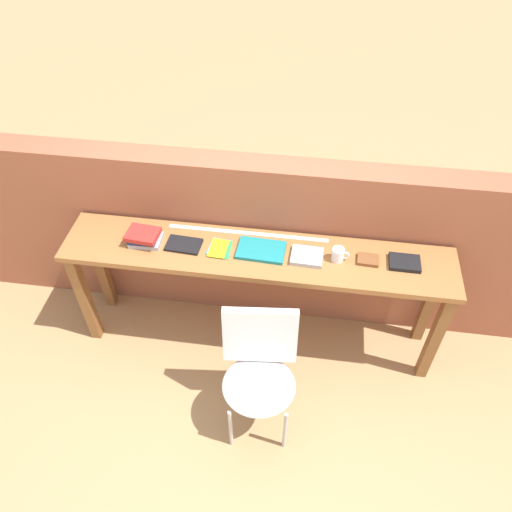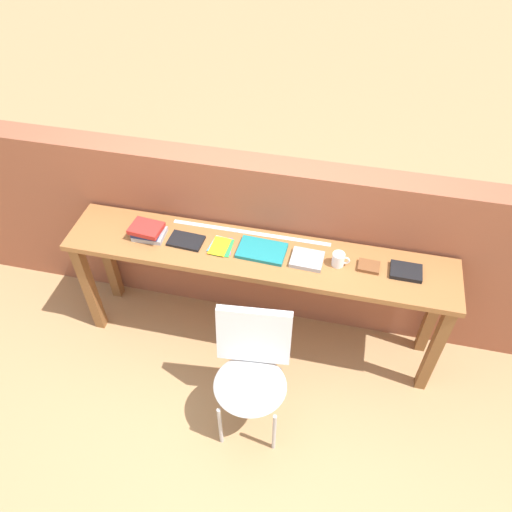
{
  "view_description": "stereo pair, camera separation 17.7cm",
  "coord_description": "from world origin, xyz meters",
  "views": [
    {
      "loc": [
        0.3,
        -1.9,
        3.1
      ],
      "look_at": [
        0.0,
        0.25,
        0.9
      ],
      "focal_mm": 35.0,
      "sensor_mm": 36.0,
      "label": 1
    },
    {
      "loc": [
        0.48,
        -1.87,
        3.1
      ],
      "look_at": [
        0.0,
        0.25,
        0.9
      ],
      "focal_mm": 35.0,
      "sensor_mm": 36.0,
      "label": 2
    }
  ],
  "objects": [
    {
      "name": "leather_journal_brown",
      "position": [
        0.69,
        0.32,
        0.89
      ],
      "size": [
        0.13,
        0.11,
        0.02
      ],
      "primitive_type": "cube",
      "rotation": [
        0.0,
        0.0,
        -0.05
      ],
      "color": "brown",
      "rests_on": "sideboard"
    },
    {
      "name": "magazine_cycling",
      "position": [
        -0.47,
        0.3,
        0.89
      ],
      "size": [
        0.23,
        0.16,
        0.02
      ],
      "primitive_type": "cube",
      "rotation": [
        0.0,
        0.0,
        -0.06
      ],
      "color": "black",
      "rests_on": "sideboard"
    },
    {
      "name": "brick_wall_back",
      "position": [
        0.0,
        0.64,
        0.66
      ],
      "size": [
        6.0,
        0.2,
        1.32
      ],
      "primitive_type": "cube",
      "color": "#935138",
      "rests_on": "ground"
    },
    {
      "name": "ground_plane",
      "position": [
        0.0,
        0.0,
        0.0
      ],
      "size": [
        40.0,
        40.0,
        0.0
      ],
      "primitive_type": "plane",
      "color": "tan"
    },
    {
      "name": "sideboard",
      "position": [
        0.0,
        0.3,
        0.74
      ],
      "size": [
        2.5,
        0.44,
        0.88
      ],
      "color": "#996033",
      "rests_on": "ground"
    },
    {
      "name": "pamphlet_pile_colourful",
      "position": [
        -0.24,
        0.3,
        0.89
      ],
      "size": [
        0.15,
        0.18,
        0.01
      ],
      "color": "purple",
      "rests_on": "sideboard"
    },
    {
      "name": "mug",
      "position": [
        0.5,
        0.31,
        0.92
      ],
      "size": [
        0.11,
        0.08,
        0.09
      ],
      "color": "white",
      "rests_on": "sideboard"
    },
    {
      "name": "book_stack_leftmost",
      "position": [
        -0.73,
        0.3,
        0.92
      ],
      "size": [
        0.22,
        0.19,
        0.09
      ],
      "color": "#9E9EA3",
      "rests_on": "sideboard"
    },
    {
      "name": "book_open_centre",
      "position": [
        0.02,
        0.31,
        0.89
      ],
      "size": [
        0.31,
        0.21,
        0.02
      ],
      "primitive_type": "cube",
      "rotation": [
        0.0,
        0.0,
        -0.05
      ],
      "color": "#19757A",
      "rests_on": "sideboard"
    },
    {
      "name": "chair_white_moulded",
      "position": [
        0.1,
        -0.31,
        0.53
      ],
      "size": [
        0.48,
        0.49,
        0.89
      ],
      "color": "silver",
      "rests_on": "ground"
    },
    {
      "name": "book_grey_hardcover",
      "position": [
        0.31,
        0.3,
        0.89
      ],
      "size": [
        0.2,
        0.17,
        0.03
      ],
      "primitive_type": "cube",
      "rotation": [
        0.0,
        0.0,
        -0.04
      ],
      "color": "#9E9EA3",
      "rests_on": "sideboard"
    },
    {
      "name": "ruler_metal_back_edge",
      "position": [
        -0.09,
        0.47,
        0.88
      ],
      "size": [
        1.06,
        0.03,
        0.0
      ],
      "primitive_type": "cube",
      "color": "silver",
      "rests_on": "sideboard"
    },
    {
      "name": "book_repair_rightmost",
      "position": [
        0.91,
        0.33,
        0.89
      ],
      "size": [
        0.19,
        0.14,
        0.03
      ],
      "primitive_type": "cube",
      "rotation": [
        0.0,
        0.0,
        -0.01
      ],
      "color": "black",
      "rests_on": "sideboard"
    }
  ]
}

